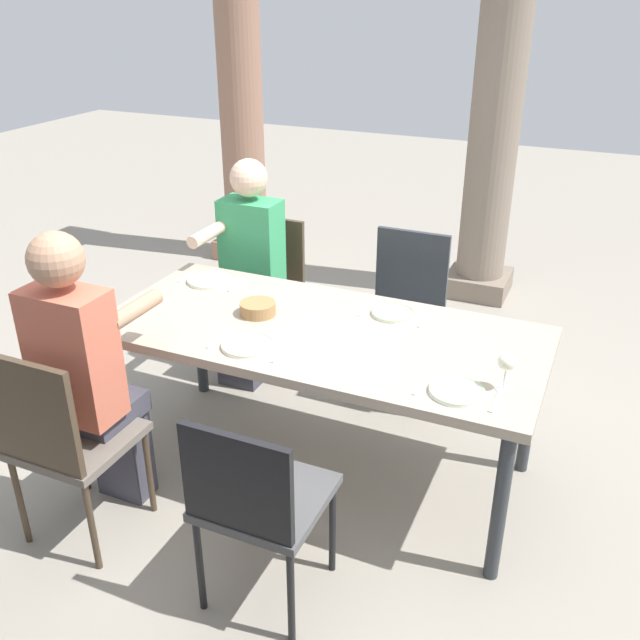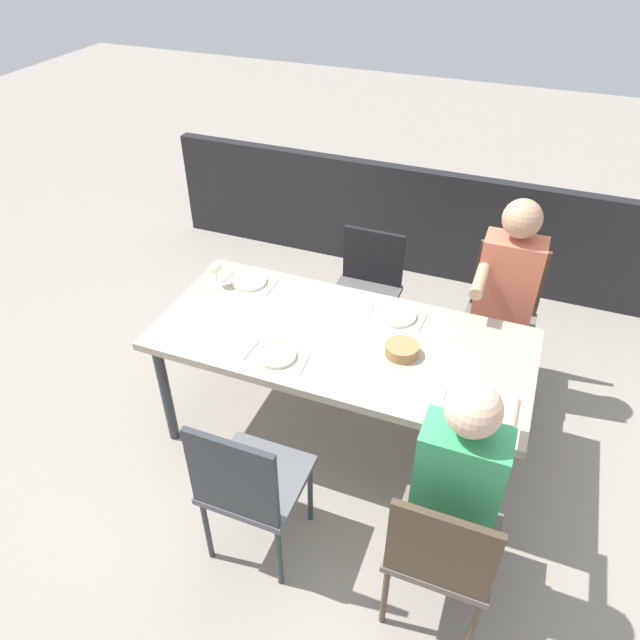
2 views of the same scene
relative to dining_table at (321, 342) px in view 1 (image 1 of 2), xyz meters
name	(u,v)px [view 1 (image 1 of 2)]	position (x,y,z in m)	size (l,w,h in m)	color
ground_plane	(321,465)	(0.00, 0.00, -0.70)	(16.00, 16.00, 0.00)	gray
dining_table	(321,342)	(0.00, 0.00, 0.00)	(2.01, 0.92, 0.77)	tan
chair_west_north	(265,283)	(-0.76, 0.88, -0.18)	(0.44, 0.44, 0.90)	#6A6158
chair_west_south	(61,436)	(-0.76, -0.88, -0.16)	(0.44, 0.44, 0.94)	#6A6158
chair_mid_north	(404,305)	(0.13, 0.88, -0.16)	(0.44, 0.44, 0.94)	#5B5E61
chair_mid_south	(256,498)	(0.13, -0.87, -0.19)	(0.44, 0.44, 0.87)	#4F4F50
diner_woman_green	(247,266)	(-0.76, 0.68, 0.01)	(0.35, 0.50, 1.31)	#3F3F4C
diner_man_white	(87,371)	(-0.76, -0.68, 0.03)	(0.35, 0.50, 1.36)	#3F3F4C
stone_column_near	(240,92)	(-1.78, 2.47, 0.68)	(0.46, 0.46, 2.81)	#936B56
stone_column_centre	(496,113)	(0.25, 2.47, 0.66)	(0.46, 0.46, 2.76)	gray
plate_0	(211,280)	(-0.75, 0.28, 0.07)	(0.25, 0.25, 0.02)	white
fork_0	(187,276)	(-0.90, 0.28, 0.07)	(0.02, 0.17, 0.01)	silver
spoon_0	(236,285)	(-0.60, 0.28, 0.07)	(0.02, 0.17, 0.01)	silver
plate_1	(248,345)	(-0.22, -0.28, 0.07)	(0.23, 0.23, 0.02)	white
fork_1	(218,340)	(-0.37, -0.28, 0.07)	(0.02, 0.17, 0.01)	silver
spoon_1	(279,353)	(-0.07, -0.28, 0.07)	(0.02, 0.17, 0.01)	silver
plate_2	(393,313)	(0.25, 0.27, 0.07)	(0.20, 0.20, 0.02)	white
fork_2	(363,309)	(0.10, 0.27, 0.07)	(0.02, 0.17, 0.01)	silver
spoon_2	(424,320)	(0.40, 0.27, 0.07)	(0.02, 0.17, 0.01)	silver
plate_3	(457,391)	(0.70, -0.29, 0.07)	(0.22, 0.22, 0.02)	white
wine_glass_3	(507,363)	(0.85, -0.19, 0.18)	(0.07, 0.07, 0.16)	white
fork_3	(419,384)	(0.55, -0.29, 0.07)	(0.02, 0.17, 0.01)	silver
spoon_3	(496,401)	(0.85, -0.29, 0.07)	(0.02, 0.17, 0.01)	silver
bread_basket	(258,308)	(-0.34, 0.02, 0.10)	(0.17, 0.17, 0.06)	#9E7547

